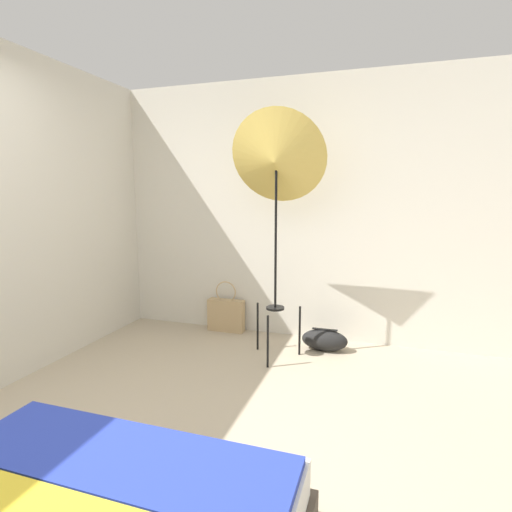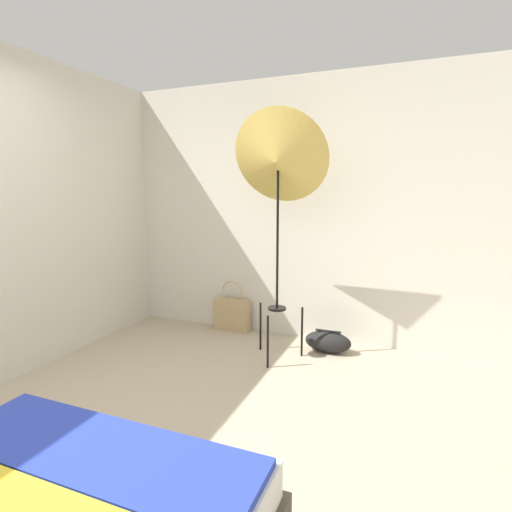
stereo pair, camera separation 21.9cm
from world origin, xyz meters
The scene contains 6 objects.
ground_plane centered at (0.00, 0.00, 0.00)m, with size 14.00×14.00×0.00m, color tan.
wall_back centered at (0.00, 2.56, 1.30)m, with size 8.00×0.05×2.60m.
wall_side_left centered at (-1.52, 1.00, 1.30)m, with size 0.05×8.00×2.60m.
photo_umbrella centered at (0.34, 1.93, 1.74)m, with size 0.84×0.49×2.17m.
tote_bag centered at (-0.35, 2.44, 0.18)m, with size 0.40×0.11×0.55m.
duffel_bag centered at (0.75, 2.22, 0.10)m, with size 0.43×0.20×0.21m.
Camera 2 is at (1.45, -1.34, 1.47)m, focal length 28.00 mm.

